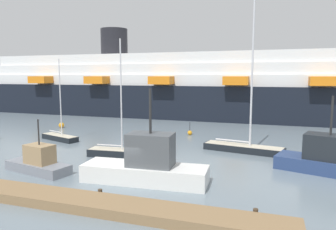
{
  "coord_description": "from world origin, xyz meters",
  "views": [
    {
      "loc": [
        8.89,
        -18.06,
        6.97
      ],
      "look_at": [
        0.0,
        9.24,
        3.37
      ],
      "focal_mm": 33.66,
      "sensor_mm": 36.0,
      "label": 1
    }
  ],
  "objects_px": {
    "fishing_boat_3": "(39,162)",
    "channel_buoy_0": "(61,125)",
    "fishing_boat_0": "(333,160)",
    "channel_buoy_2": "(190,133)",
    "sailboat_3": "(60,136)",
    "fishing_boat_2": "(147,165)",
    "sailboat_0": "(244,145)",
    "cruise_ship": "(206,88)",
    "sailboat_1": "(118,151)"
  },
  "relations": [
    {
      "from": "sailboat_0",
      "to": "channel_buoy_0",
      "type": "bearing_deg",
      "value": 176.46
    },
    {
      "from": "sailboat_3",
      "to": "channel_buoy_2",
      "type": "height_order",
      "value": "sailboat_3"
    },
    {
      "from": "sailboat_0",
      "to": "fishing_boat_0",
      "type": "xyz_separation_m",
      "value": [
        6.58,
        -4.64,
        0.33
      ]
    },
    {
      "from": "fishing_boat_0",
      "to": "fishing_boat_2",
      "type": "xyz_separation_m",
      "value": [
        -11.95,
        -5.86,
        0.12
      ]
    },
    {
      "from": "fishing_boat_0",
      "to": "channel_buoy_2",
      "type": "distance_m",
      "value": 17.39
    },
    {
      "from": "sailboat_1",
      "to": "channel_buoy_0",
      "type": "bearing_deg",
      "value": 136.77
    },
    {
      "from": "fishing_boat_2",
      "to": "channel_buoy_2",
      "type": "relative_size",
      "value": 5.51
    },
    {
      "from": "fishing_boat_0",
      "to": "channel_buoy_2",
      "type": "relative_size",
      "value": 5.47
    },
    {
      "from": "sailboat_3",
      "to": "fishing_boat_2",
      "type": "distance_m",
      "value": 17.08
    },
    {
      "from": "sailboat_1",
      "to": "fishing_boat_2",
      "type": "height_order",
      "value": "sailboat_1"
    },
    {
      "from": "sailboat_3",
      "to": "fishing_boat_2",
      "type": "height_order",
      "value": "sailboat_3"
    },
    {
      "from": "sailboat_1",
      "to": "fishing_boat_0",
      "type": "distance_m",
      "value": 16.82
    },
    {
      "from": "cruise_ship",
      "to": "sailboat_3",
      "type": "bearing_deg",
      "value": -113.02
    },
    {
      "from": "fishing_boat_3",
      "to": "channel_buoy_0",
      "type": "bearing_deg",
      "value": 134.36
    },
    {
      "from": "sailboat_1",
      "to": "fishing_boat_2",
      "type": "relative_size",
      "value": 1.19
    },
    {
      "from": "sailboat_0",
      "to": "channel_buoy_0",
      "type": "height_order",
      "value": "sailboat_0"
    },
    {
      "from": "fishing_boat_2",
      "to": "channel_buoy_0",
      "type": "distance_m",
      "value": 25.31
    },
    {
      "from": "fishing_boat_2",
      "to": "channel_buoy_2",
      "type": "height_order",
      "value": "fishing_boat_2"
    },
    {
      "from": "sailboat_3",
      "to": "fishing_boat_3",
      "type": "bearing_deg",
      "value": -41.75
    },
    {
      "from": "fishing_boat_2",
      "to": "channel_buoy_0",
      "type": "xyz_separation_m",
      "value": [
        -19.03,
        16.67,
        -0.77
      ]
    },
    {
      "from": "fishing_boat_2",
      "to": "cruise_ship",
      "type": "distance_m",
      "value": 35.18
    },
    {
      "from": "fishing_boat_2",
      "to": "fishing_boat_3",
      "type": "xyz_separation_m",
      "value": [
        -8.27,
        -0.41,
        -0.4
      ]
    },
    {
      "from": "fishing_boat_3",
      "to": "channel_buoy_0",
      "type": "height_order",
      "value": "fishing_boat_3"
    },
    {
      "from": "sailboat_0",
      "to": "channel_buoy_2",
      "type": "bearing_deg",
      "value": 146.57
    },
    {
      "from": "sailboat_3",
      "to": "fishing_boat_0",
      "type": "height_order",
      "value": "sailboat_3"
    },
    {
      "from": "sailboat_3",
      "to": "fishing_boat_0",
      "type": "distance_m",
      "value": 26.29
    },
    {
      "from": "fishing_boat_0",
      "to": "fishing_boat_3",
      "type": "xyz_separation_m",
      "value": [
        -20.22,
        -6.27,
        -0.28
      ]
    },
    {
      "from": "channel_buoy_2",
      "to": "fishing_boat_3",
      "type": "bearing_deg",
      "value": -111.61
    },
    {
      "from": "fishing_boat_3",
      "to": "fishing_boat_0",
      "type": "bearing_deg",
      "value": 29.38
    },
    {
      "from": "channel_buoy_2",
      "to": "cruise_ship",
      "type": "distance_m",
      "value": 18.49
    },
    {
      "from": "sailboat_0",
      "to": "sailboat_3",
      "type": "relative_size",
      "value": 1.62
    },
    {
      "from": "sailboat_3",
      "to": "fishing_boat_2",
      "type": "xyz_separation_m",
      "value": [
        14.05,
        -9.69,
        0.7
      ]
    },
    {
      "from": "sailboat_0",
      "to": "channel_buoy_2",
      "type": "relative_size",
      "value": 9.26
    },
    {
      "from": "channel_buoy_2",
      "to": "sailboat_0",
      "type": "bearing_deg",
      "value": -44.09
    },
    {
      "from": "sailboat_1",
      "to": "fishing_boat_2",
      "type": "distance_m",
      "value": 7.26
    },
    {
      "from": "sailboat_0",
      "to": "cruise_ship",
      "type": "distance_m",
      "value": 26.1
    },
    {
      "from": "fishing_boat_0",
      "to": "sailboat_1",
      "type": "bearing_deg",
      "value": 19.08
    },
    {
      "from": "sailboat_0",
      "to": "fishing_boat_3",
      "type": "xyz_separation_m",
      "value": [
        -13.64,
        -10.91,
        0.05
      ]
    },
    {
      "from": "fishing_boat_0",
      "to": "fishing_boat_3",
      "type": "height_order",
      "value": "fishing_boat_0"
    },
    {
      "from": "fishing_boat_3",
      "to": "channel_buoy_2",
      "type": "height_order",
      "value": "fishing_boat_3"
    },
    {
      "from": "sailboat_1",
      "to": "channel_buoy_0",
      "type": "xyz_separation_m",
      "value": [
        -14.18,
        11.31,
        -0.11
      ]
    },
    {
      "from": "sailboat_0",
      "to": "sailboat_3",
      "type": "bearing_deg",
      "value": -166.96
    },
    {
      "from": "sailboat_1",
      "to": "fishing_boat_3",
      "type": "height_order",
      "value": "sailboat_1"
    },
    {
      "from": "sailboat_1",
      "to": "fishing_boat_3",
      "type": "relative_size",
      "value": 1.82
    },
    {
      "from": "channel_buoy_2",
      "to": "fishing_boat_0",
      "type": "bearing_deg",
      "value": -39.99
    },
    {
      "from": "sailboat_0",
      "to": "fishing_boat_0",
      "type": "height_order",
      "value": "sailboat_0"
    },
    {
      "from": "fishing_boat_2",
      "to": "fishing_boat_3",
      "type": "distance_m",
      "value": 8.29
    },
    {
      "from": "channel_buoy_0",
      "to": "fishing_boat_3",
      "type": "bearing_deg",
      "value": -57.8
    },
    {
      "from": "channel_buoy_0",
      "to": "sailboat_0",
      "type": "bearing_deg",
      "value": -14.19
    },
    {
      "from": "sailboat_0",
      "to": "fishing_boat_2",
      "type": "distance_m",
      "value": 11.81
    }
  ]
}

